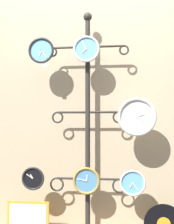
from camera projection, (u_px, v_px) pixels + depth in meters
shop_wall at (90, 88)px, 2.95m from camera, size 4.40×0.04×2.80m
display_stand at (88, 151)px, 2.77m from camera, size 0.74×0.33×2.06m
clock_top_left at (41, 51)px, 2.76m from camera, size 0.23×0.04×0.23m
clock_top_center at (86, 49)px, 2.72m from camera, size 0.23×0.04×0.23m
clock_middle_right at (137, 117)px, 2.61m from camera, size 0.33×0.04×0.33m
clock_bottom_left at (33, 178)px, 2.70m from camera, size 0.20×0.04×0.20m
clock_bottom_center at (87, 181)px, 2.66m from camera, size 0.23×0.04×0.23m
clock_bottom_right at (133, 183)px, 2.61m from camera, size 0.22×0.04×0.22m
vinyl_record at (164, 224)px, 2.59m from camera, size 0.33×0.01×0.33m
picture_frame at (28, 220)px, 2.71m from camera, size 0.37×0.02×0.32m
price_tag_upper at (45, 65)px, 2.74m from camera, size 0.04×0.00×0.03m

